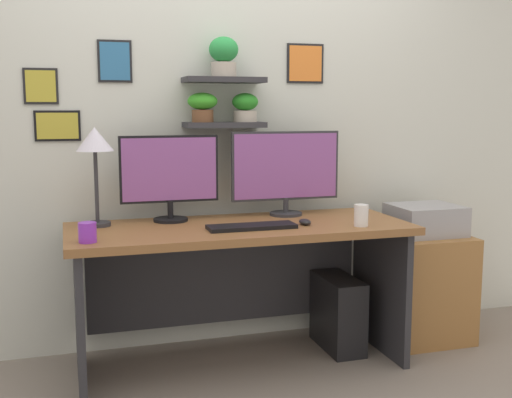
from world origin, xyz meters
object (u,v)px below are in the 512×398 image
keyboard (252,227)px  coffee_mug (87,232)px  desk (237,262)px  computer_tower_right (338,313)px  water_cup (361,215)px  printer (425,220)px  drawer_cabinet (423,285)px  monitor_right (286,170)px  computer_mouse (305,222)px  monitor_left (170,174)px  desk_lamp (95,147)px

keyboard → coffee_mug: (-0.79, -0.10, 0.04)m
desk → computer_tower_right: (0.59, 0.02, -0.34)m
coffee_mug → computer_tower_right: 1.50m
keyboard → water_cup: bearing=-10.1°
water_cup → printer: size_ratio=0.29×
desk → drawer_cabinet: 1.17m
desk → water_cup: bearing=-24.9°
coffee_mug → printer: coffee_mug is taller
desk → monitor_right: monitor_right is taller
computer_mouse → computer_tower_right: bearing=31.7°
computer_mouse → monitor_left: bearing=154.1°
keyboard → computer_tower_right: bearing=18.5°
drawer_cabinet → printer: (0.00, -0.00, 0.39)m
computer_mouse → coffee_mug: size_ratio=1.00×
monitor_right → drawer_cabinet: size_ratio=1.00×
monitor_right → keyboard: size_ratio=1.40×
keyboard → printer: size_ratio=1.16×
monitor_left → coffee_mug: 0.65m
drawer_cabinet → computer_tower_right: (-0.55, -0.03, -0.10)m
computer_tower_right → water_cup: bearing=-92.3°
coffee_mug → printer: size_ratio=0.24×
monitor_right → desk_lamp: 1.03m
desk → computer_tower_right: size_ratio=4.25×
keyboard → computer_tower_right: keyboard is taller
monitor_right → desk_lamp: bearing=-177.9°
printer → desk: bearing=-177.7°
desk → desk_lamp: bearing=170.0°
keyboard → desk_lamp: desk_lamp is taller
water_cup → monitor_left: bearing=154.5°
desk → monitor_right: size_ratio=2.81×
keyboard → coffee_mug: bearing=-173.0°
computer_mouse → desk_lamp: 1.12m
monitor_right → printer: (0.82, -0.11, -0.30)m
desk → keyboard: (0.03, -0.17, 0.22)m
desk_lamp → drawer_cabinet: 2.03m
desk_lamp → printer: (1.84, -0.08, -0.45)m
water_cup → computer_tower_right: (0.01, 0.28, -0.60)m
coffee_mug → drawer_cabinet: 1.99m
drawer_cabinet → computer_tower_right: drawer_cabinet is taller
desk_lamp → drawer_cabinet: size_ratio=0.81×
desk_lamp → computer_tower_right: desk_lamp is taller
printer → computer_tower_right: size_ratio=0.93×
keyboard → water_cup: size_ratio=4.00×
keyboard → computer_tower_right: 0.81m
drawer_cabinet → printer: 0.39m
desk → drawer_cabinet: size_ratio=2.82×
monitor_right → computer_mouse: monitor_right is taller
drawer_cabinet → computer_tower_right: size_ratio=1.51×
desk → water_cup: (0.58, -0.27, 0.26)m
desk_lamp → computer_mouse: bearing=-15.0°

